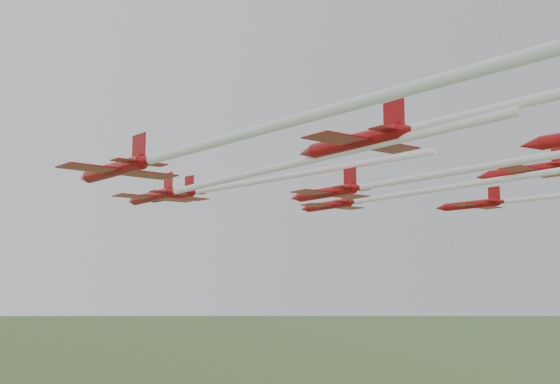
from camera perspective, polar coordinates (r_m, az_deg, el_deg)
jet_lead at (r=90.29m, az=-5.04°, el=0.34°), size 10.22×49.95×2.90m
jet_row2_left at (r=72.01m, az=-5.86°, el=0.69°), size 9.56×56.28×2.88m
jet_row2_right at (r=81.01m, az=12.21°, el=0.17°), size 9.03×68.34×2.71m
jet_row3_left at (r=49.57m, az=-7.28°, el=3.50°), size 9.80×52.85×2.90m
jet_row3_mid at (r=63.96m, az=11.01°, el=1.13°), size 8.74×53.03×2.62m
jet_row4_left at (r=43.93m, az=21.56°, el=7.40°), size 9.83×66.63×2.94m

